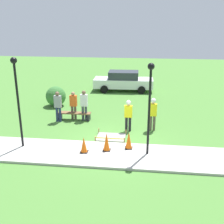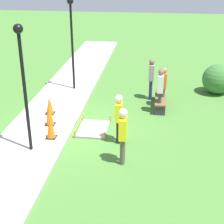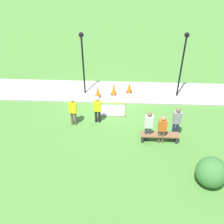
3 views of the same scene
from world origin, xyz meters
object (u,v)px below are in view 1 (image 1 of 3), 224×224
traffic_cone_near_patch (84,145)px  worker_assistant (128,113)px  park_bench (74,114)px  lamppost_near (150,96)px  bystander_in_orange_shirt (73,104)px  traffic_cone_far_patch (107,142)px  lamppost_far (17,90)px  bystander_in_gray_shirt (84,104)px  parked_car_white (123,81)px  traffic_cone_sidewalk_edge (129,140)px  worker_supervisor (153,111)px  bystander_in_white_shirt (58,105)px

traffic_cone_near_patch → worker_assistant: size_ratio=0.41×
park_bench → lamppost_near: lamppost_near is taller
bystander_in_orange_shirt → traffic_cone_far_patch: bearing=-58.3°
lamppost_near → lamppost_far: 5.66m
bystander_in_gray_shirt → lamppost_far: size_ratio=0.44×
traffic_cone_far_patch → worker_assistant: size_ratio=0.48×
traffic_cone_far_patch → parked_car_white: bearing=90.9°
traffic_cone_far_patch → traffic_cone_sidewalk_edge: traffic_cone_far_patch is taller
park_bench → worker_supervisor: bearing=-13.9°
park_bench → lamppost_near: size_ratio=0.49×
traffic_cone_near_patch → traffic_cone_far_patch: 1.00m
park_bench → worker_assistant: bearing=-23.0°
lamppost_far → bystander_in_orange_shirt: bearing=71.4°
traffic_cone_far_patch → lamppost_far: (-3.87, -0.01, 2.23)m
traffic_cone_near_patch → bystander_in_white_shirt: bearing=121.2°
bystander_in_orange_shirt → bystander_in_white_shirt: 0.93m
worker_assistant → bystander_in_orange_shirt: (-3.28, 1.47, -0.06)m
park_bench → bystander_in_orange_shirt: bearing=120.6°
worker_assistant → bystander_in_white_shirt: (-4.04, 0.95, 0.02)m
park_bench → bystander_in_white_shirt: bearing=-152.7°
traffic_cone_sidewalk_edge → parked_car_white: (-1.14, 10.87, 0.32)m
park_bench → parked_car_white: size_ratio=0.40×
traffic_cone_near_patch → lamppost_near: bearing=4.3°
worker_assistant → bystander_in_orange_shirt: 3.60m
worker_supervisor → lamppost_far: 6.78m
worker_assistant → worker_supervisor: bearing=11.5°
traffic_cone_sidewalk_edge → park_bench: (-3.40, 3.63, -0.16)m
bystander_in_white_shirt → parked_car_white: bearing=68.1°
traffic_cone_far_patch → bystander_in_white_shirt: 4.84m
traffic_cone_sidewalk_edge → bystander_in_gray_shirt: 4.59m
bystander_in_orange_shirt → traffic_cone_sidewalk_edge: bearing=-47.2°
bystander_in_gray_shirt → lamppost_near: bearing=-47.8°
traffic_cone_far_patch → park_bench: traffic_cone_far_patch is taller
traffic_cone_near_patch → bystander_in_gray_shirt: size_ratio=0.39×
traffic_cone_near_patch → bystander_in_orange_shirt: (-1.55, 4.34, 0.49)m
worker_supervisor → bystander_in_white_shirt: bearing=172.6°
traffic_cone_far_patch → lamppost_near: size_ratio=0.21×
bystander_in_orange_shirt → bystander_in_white_shirt: bystander_in_white_shirt is taller
worker_supervisor → lamppost_near: lamppost_near is taller
traffic_cone_sidewalk_edge → bystander_in_orange_shirt: 5.11m
bystander_in_orange_shirt → bystander_in_white_shirt: (-0.76, -0.52, 0.08)m
parked_car_white → bystander_in_gray_shirt: bearing=-104.6°
traffic_cone_far_patch → park_bench: (-2.45, 3.96, -0.18)m
traffic_cone_far_patch → traffic_cone_sidewalk_edge: bearing=18.9°
traffic_cone_sidewalk_edge → bystander_in_white_shirt: 5.33m
worker_assistant → lamppost_far: lamppost_far is taller
traffic_cone_sidewalk_edge → lamppost_far: 5.33m
traffic_cone_sidewalk_edge → bystander_in_orange_shirt: bystander_in_orange_shirt is taller
traffic_cone_near_patch → parked_car_white: size_ratio=0.15×
traffic_cone_near_patch → worker_supervisor: bearing=46.3°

